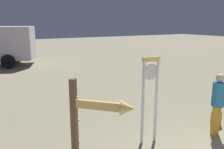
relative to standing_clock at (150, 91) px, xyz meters
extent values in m
cylinder|color=white|center=(-0.18, 0.03, -0.29)|extent=(0.07, 0.07, 2.06)
cylinder|color=white|center=(0.18, -0.04, -0.29)|extent=(0.07, 0.07, 2.06)
cube|color=#FDD85E|center=(0.00, -0.01, 0.79)|extent=(0.45, 0.16, 0.10)
cylinder|color=white|center=(0.00, 0.02, 0.48)|extent=(0.40, 0.11, 0.40)
cube|color=black|center=(0.01, 0.05, 0.48)|extent=(0.07, 0.03, 0.09)
cube|color=black|center=(0.01, 0.05, 0.48)|extent=(0.15, 0.04, 0.05)
cube|color=brown|center=(-2.18, -0.71, -0.30)|extent=(0.14, 0.14, 2.05)
cube|color=#FFCB70|center=(-1.87, -1.01, 0.31)|extent=(0.59, 0.58, 0.14)
cone|color=#FFCB70|center=(-1.53, -1.35, 0.31)|extent=(0.33, 0.33, 0.25)
sphere|color=#F1DC87|center=(-2.13, -0.76, -0.40)|extent=(0.04, 0.04, 0.04)
sphere|color=#EFD88C|center=(-2.13, -0.76, 0.01)|extent=(0.04, 0.04, 0.04)
sphere|color=#FAEC85|center=(-2.13, -0.76, 0.42)|extent=(0.04, 0.04, 0.04)
cylinder|color=orange|center=(1.86, -0.57, -0.92)|extent=(0.15, 0.15, 0.81)
cylinder|color=orange|center=(1.71, -0.60, -0.92)|extent=(0.15, 0.15, 0.81)
cylinder|color=teal|center=(1.79, -0.59, -0.19)|extent=(0.32, 0.32, 0.64)
sphere|color=#D0B190|center=(1.79, -0.59, 0.24)|extent=(0.22, 0.22, 0.22)
cube|color=orange|center=(2.28, -0.25, -1.11)|extent=(0.30, 0.14, 0.42)
cube|color=#C0911B|center=(2.28, -0.16, -1.18)|extent=(0.21, 0.04, 0.18)
cube|color=silver|center=(-2.30, 13.24, 0.23)|extent=(4.78, 3.64, 2.20)
cylinder|color=black|center=(-1.26, 14.14, -0.87)|extent=(0.93, 0.54, 0.90)
cylinder|color=black|center=(-2.06, 11.88, -0.87)|extent=(0.93, 0.54, 0.90)
camera|label=1|loc=(-3.41, -4.18, 1.63)|focal=36.92mm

